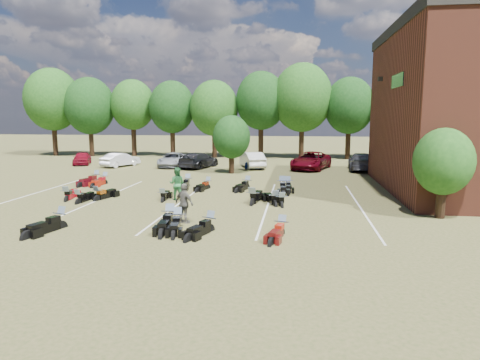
% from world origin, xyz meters
% --- Properties ---
extents(ground, '(160.00, 160.00, 0.00)m').
position_xyz_m(ground, '(0.00, 0.00, 0.00)').
color(ground, brown).
rests_on(ground, ground).
extents(car_0, '(2.70, 4.03, 1.27)m').
position_xyz_m(car_0, '(-17.89, 19.83, 0.64)').
color(car_0, maroon).
rests_on(car_0, ground).
extents(car_1, '(2.92, 4.25, 1.33)m').
position_xyz_m(car_1, '(-13.37, 18.76, 0.66)').
color(car_1, silver).
rests_on(car_1, ground).
extents(car_2, '(2.51, 4.96, 1.35)m').
position_xyz_m(car_2, '(-8.32, 19.33, 0.67)').
color(car_2, '#93949B').
rests_on(car_2, ground).
extents(car_3, '(3.45, 5.41, 1.46)m').
position_xyz_m(car_3, '(-5.67, 18.88, 0.73)').
color(car_3, black).
rests_on(car_3, ground).
extents(car_4, '(1.79, 3.93, 1.31)m').
position_xyz_m(car_4, '(-0.34, 19.51, 0.65)').
color(car_4, navy).
rests_on(car_4, ground).
extents(car_5, '(3.04, 4.86, 1.51)m').
position_xyz_m(car_5, '(-0.63, 19.37, 0.76)').
color(car_5, '#B3B5AF').
rests_on(car_5, ground).
extents(car_6, '(4.26, 6.31, 1.61)m').
position_xyz_m(car_6, '(4.82, 19.11, 0.80)').
color(car_6, '#550410').
rests_on(car_6, ground).
extents(car_7, '(2.61, 5.57, 1.57)m').
position_xyz_m(car_7, '(9.31, 19.05, 0.79)').
color(car_7, '#393A3F').
rests_on(car_7, ground).
extents(person_green, '(0.94, 0.74, 1.92)m').
position_xyz_m(person_green, '(-3.40, 3.61, 0.96)').
color(person_green, '#286C35').
rests_on(person_green, ground).
extents(person_grey, '(1.17, 0.95, 1.86)m').
position_xyz_m(person_grey, '(-1.54, -1.67, 0.93)').
color(person_grey, '#545148').
rests_on(person_grey, ground).
extents(motorcycle_1, '(1.39, 2.54, 1.35)m').
position_xyz_m(motorcycle_1, '(-6.74, -3.31, 0.00)').
color(motorcycle_1, black).
rests_on(motorcycle_1, ground).
extents(motorcycle_2, '(1.05, 2.58, 1.40)m').
position_xyz_m(motorcycle_2, '(-2.07, -2.27, 0.00)').
color(motorcycle_2, black).
rests_on(motorcycle_2, ground).
extents(motorcycle_3, '(1.10, 2.36, 1.26)m').
position_xyz_m(motorcycle_3, '(-1.62, -2.53, 0.00)').
color(motorcycle_3, black).
rests_on(motorcycle_3, ground).
extents(motorcycle_4, '(1.42, 2.33, 1.24)m').
position_xyz_m(motorcycle_4, '(-0.10, -2.93, 0.00)').
color(motorcycle_4, black).
rests_on(motorcycle_4, ground).
extents(motorcycle_6, '(1.13, 2.20, 1.17)m').
position_xyz_m(motorcycle_6, '(2.98, -3.05, 0.00)').
color(motorcycle_6, '#4A0A0A').
rests_on(motorcycle_6, ground).
extents(motorcycle_7, '(1.11, 2.30, 1.23)m').
position_xyz_m(motorcycle_7, '(-9.67, 2.38, 0.00)').
color(motorcycle_7, '#9D0B15').
rests_on(motorcycle_7, ground).
extents(motorcycle_8, '(1.27, 2.32, 1.23)m').
position_xyz_m(motorcycle_8, '(-7.96, 2.77, 0.00)').
color(motorcycle_8, black).
rests_on(motorcycle_8, ground).
extents(motorcycle_9, '(0.83, 2.12, 1.16)m').
position_xyz_m(motorcycle_9, '(-8.63, 1.81, 0.00)').
color(motorcycle_9, black).
rests_on(motorcycle_9, ground).
extents(motorcycle_10, '(0.83, 2.06, 1.12)m').
position_xyz_m(motorcycle_10, '(-4.07, 2.92, 0.00)').
color(motorcycle_10, black).
rests_on(motorcycle_10, ground).
extents(motorcycle_11, '(1.06, 2.20, 1.18)m').
position_xyz_m(motorcycle_11, '(2.78, 2.44, 0.00)').
color(motorcycle_11, black).
rests_on(motorcycle_11, ground).
extents(motorcycle_12, '(1.15, 2.60, 1.40)m').
position_xyz_m(motorcycle_12, '(1.14, 2.78, 0.00)').
color(motorcycle_12, black).
rests_on(motorcycle_12, ground).
extents(motorcycle_13, '(1.43, 2.34, 1.24)m').
position_xyz_m(motorcycle_13, '(2.39, 2.67, 0.00)').
color(motorcycle_13, black).
rests_on(motorcycle_13, ground).
extents(motorcycle_14, '(1.21, 2.53, 1.35)m').
position_xyz_m(motorcycle_14, '(-10.98, 8.74, 0.00)').
color(motorcycle_14, '#40090F').
rests_on(motorcycle_14, ground).
extents(motorcycle_15, '(0.88, 2.23, 1.22)m').
position_xyz_m(motorcycle_15, '(-10.21, 8.52, 0.00)').
color(motorcycle_15, '#971A0A').
rests_on(motorcycle_15, ground).
extents(motorcycle_16, '(0.80, 2.26, 1.25)m').
position_xyz_m(motorcycle_16, '(-3.95, 8.16, 0.00)').
color(motorcycle_16, black).
rests_on(motorcycle_16, ground).
extents(motorcycle_17, '(1.16, 2.12, 1.13)m').
position_xyz_m(motorcycle_17, '(-2.42, 7.62, 0.00)').
color(motorcycle_17, black).
rests_on(motorcycle_17, ground).
extents(motorcycle_18, '(0.86, 2.23, 1.21)m').
position_xyz_m(motorcycle_18, '(2.98, 8.05, 0.00)').
color(motorcycle_18, black).
rests_on(motorcycle_18, ground).
extents(motorcycle_19, '(1.34, 2.33, 1.24)m').
position_xyz_m(motorcycle_19, '(0.25, 7.89, 0.00)').
color(motorcycle_19, black).
rests_on(motorcycle_19, ground).
extents(motorcycle_20, '(0.98, 2.52, 1.38)m').
position_xyz_m(motorcycle_20, '(2.64, 7.37, 0.00)').
color(motorcycle_20, black).
rests_on(motorcycle_20, ground).
extents(tree_line, '(56.00, 6.00, 9.79)m').
position_xyz_m(tree_line, '(-1.00, 29.00, 6.31)').
color(tree_line, black).
rests_on(tree_line, ground).
extents(young_tree_near_building, '(2.80, 2.80, 4.16)m').
position_xyz_m(young_tree_near_building, '(10.50, 1.00, 2.75)').
color(young_tree_near_building, black).
rests_on(young_tree_near_building, ground).
extents(young_tree_midfield, '(3.20, 3.20, 4.70)m').
position_xyz_m(young_tree_midfield, '(-2.00, 15.50, 3.09)').
color(young_tree_midfield, black).
rests_on(young_tree_midfield, ground).
extents(parking_lines, '(20.10, 14.00, 0.01)m').
position_xyz_m(parking_lines, '(-3.00, 3.00, 0.01)').
color(parking_lines, silver).
rests_on(parking_lines, ground).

